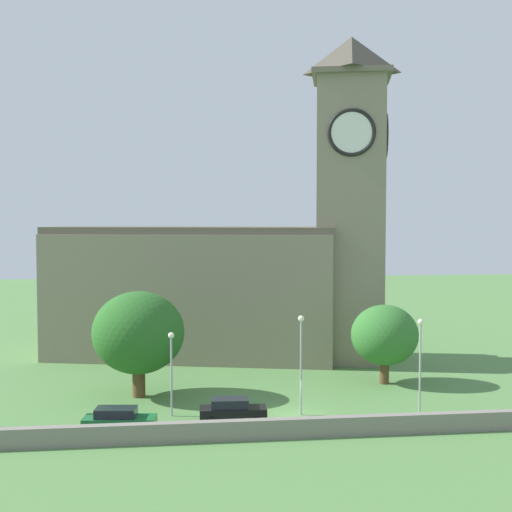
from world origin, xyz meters
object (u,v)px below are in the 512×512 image
(streetlamp_east_mid, at_px, (420,350))
(tree_riverside_west, at_px, (138,333))
(car_green, at_px, (119,420))
(church, at_px, (235,266))
(car_black, at_px, (232,410))
(streetlamp_central, at_px, (301,349))
(tree_riverside_east, at_px, (385,335))
(streetlamp_west_mid, at_px, (171,359))

(streetlamp_east_mid, relative_size, tree_riverside_west, 0.82)
(car_green, relative_size, tree_riverside_west, 0.58)
(church, distance_m, car_black, 23.78)
(streetlamp_central, distance_m, tree_riverside_east, 12.22)
(streetlamp_east_mid, bearing_deg, streetlamp_west_mid, 174.68)
(streetlamp_west_mid, bearing_deg, car_green, -134.48)
(streetlamp_central, bearing_deg, car_black, -165.01)
(church, xyz_separation_m, car_green, (-9.89, -23.46, -8.36))
(car_green, bearing_deg, streetlamp_west_mid, 45.52)
(streetlamp_east_mid, bearing_deg, tree_riverside_west, 159.98)
(car_black, height_order, tree_riverside_east, tree_riverside_east)
(tree_riverside_west, bearing_deg, car_green, -95.73)
(car_black, height_order, tree_riverside_west, tree_riverside_west)
(streetlamp_central, height_order, streetlamp_east_mid, streetlamp_central)
(car_green, relative_size, car_black, 1.05)
(church, bearing_deg, streetlamp_west_mid, -107.87)
(tree_riverside_west, xyz_separation_m, tree_riverside_east, (20.51, 1.85, -0.93))
(car_black, height_order, streetlamp_east_mid, streetlamp_east_mid)
(streetlamp_central, bearing_deg, streetlamp_west_mid, 174.57)
(streetlamp_central, relative_size, streetlamp_east_mid, 1.04)
(church, height_order, streetlamp_west_mid, church)
(tree_riverside_west, distance_m, tree_riverside_east, 20.61)
(car_green, relative_size, streetlamp_east_mid, 0.71)
(streetlamp_central, height_order, tree_riverside_east, streetlamp_central)
(car_black, relative_size, streetlamp_east_mid, 0.68)
(car_green, xyz_separation_m, tree_riverside_east, (21.43, 11.10, 3.29))
(streetlamp_east_mid, distance_m, tree_riverside_east, 9.24)
(car_green, bearing_deg, streetlamp_central, 11.88)
(church, distance_m, streetlamp_east_mid, 24.78)
(car_green, bearing_deg, streetlamp_east_mid, 5.07)
(streetlamp_west_mid, bearing_deg, tree_riverside_east, 22.86)
(streetlamp_west_mid, bearing_deg, church, 72.13)
(streetlamp_central, distance_m, tree_riverside_west, 13.43)
(car_green, relative_size, streetlamp_west_mid, 0.81)
(tree_riverside_west, bearing_deg, streetlamp_east_mid, -20.02)
(tree_riverside_west, bearing_deg, church, 57.77)
(streetlamp_central, bearing_deg, car_green, -168.12)
(church, distance_m, car_green, 26.79)
(car_green, xyz_separation_m, streetlamp_central, (12.63, 2.66, 3.91))
(church, bearing_deg, car_black, -95.94)
(streetlamp_west_mid, relative_size, tree_riverside_west, 0.72)
(streetlamp_east_mid, bearing_deg, car_black, -177.58)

